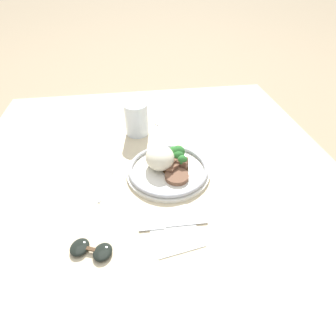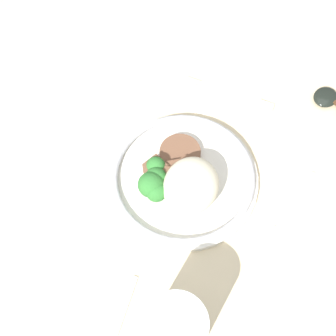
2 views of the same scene
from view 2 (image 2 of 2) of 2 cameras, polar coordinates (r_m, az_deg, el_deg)
The scene contains 7 objects.
ground_plane at distance 0.80m, azimuth 3.34°, elevation -6.25°, with size 8.00×8.00×0.00m, color #998466.
dining_table at distance 0.78m, azimuth 3.41°, elevation -5.81°, with size 1.12×1.17×0.03m.
napkin at distance 0.90m, azimuth 7.74°, elevation 9.48°, with size 0.15×0.13×0.00m.
plate at distance 0.77m, azimuth 1.66°, elevation -1.30°, with size 0.25×0.25×0.08m.
juice_glass at distance 0.67m, azimuth 0.91°, elevation -19.26°, with size 0.08×0.08×0.12m.
fork at distance 0.89m, azimuth 8.51°, elevation 8.72°, with size 0.02×0.17×0.00m.
knife at distance 0.78m, azimuth 13.48°, elevation -6.80°, with size 0.21×0.06×0.00m.
Camera 2 is at (0.29, 0.06, 0.74)m, focal length 50.00 mm.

